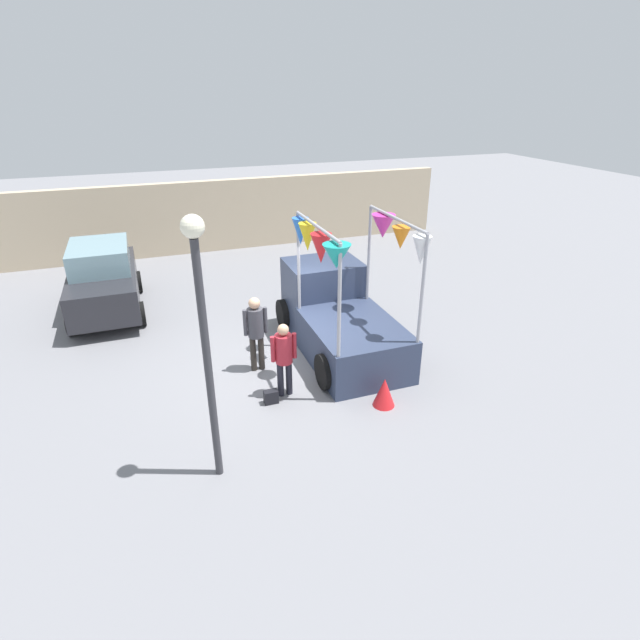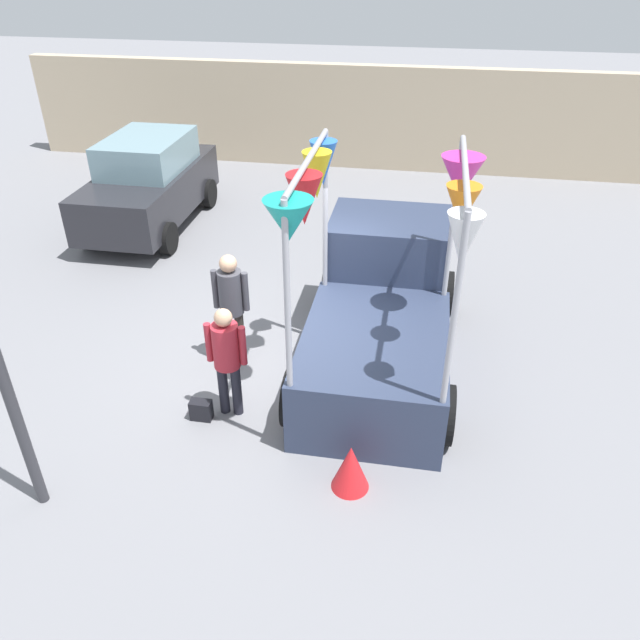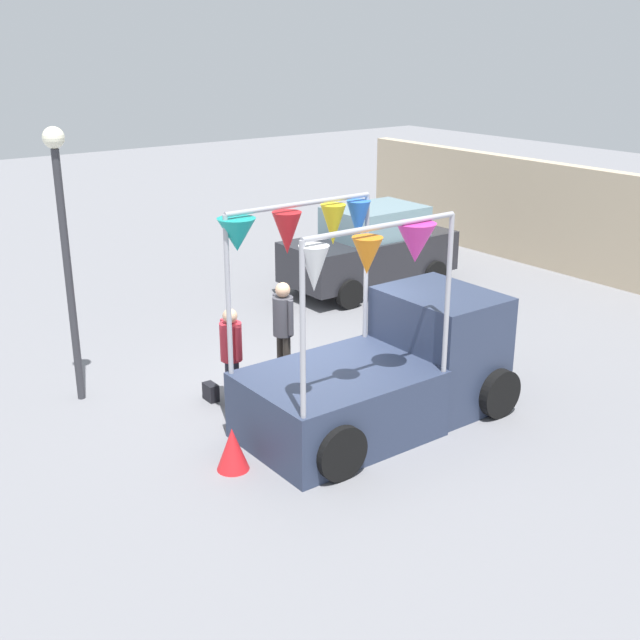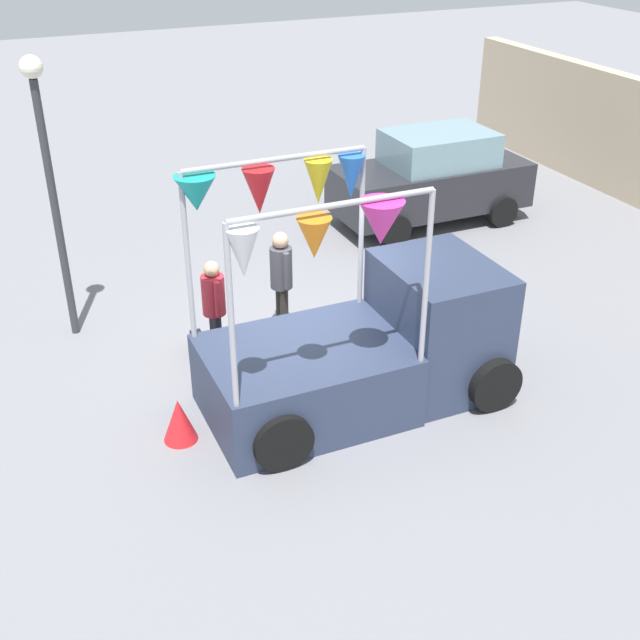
% 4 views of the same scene
% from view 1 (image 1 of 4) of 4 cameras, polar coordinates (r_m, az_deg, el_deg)
% --- Properties ---
extents(ground_plane, '(60.00, 60.00, 0.00)m').
position_cam_1_polar(ground_plane, '(11.36, -3.38, -5.14)').
color(ground_plane, slate).
extents(vendor_truck, '(2.33, 4.06, 3.29)m').
position_cam_1_polar(vendor_truck, '(11.84, 1.94, 1.08)').
color(vendor_truck, '#2D3851').
rests_on(vendor_truck, ground).
extents(parked_car, '(1.88, 4.00, 1.88)m').
position_cam_1_polar(parked_car, '(14.89, -23.51, 4.33)').
color(parked_car, '#26262B').
rests_on(parked_car, ground).
extents(person_customer, '(0.53, 0.34, 1.59)m').
position_cam_1_polar(person_customer, '(9.87, -4.15, -3.83)').
color(person_customer, black).
rests_on(person_customer, ground).
extents(person_vendor, '(0.53, 0.34, 1.72)m').
position_cam_1_polar(person_vendor, '(10.77, -7.36, -0.81)').
color(person_vendor, '#2D2823').
rests_on(person_vendor, ground).
extents(handbag, '(0.28, 0.16, 0.28)m').
position_cam_1_polar(handbag, '(10.06, -5.62, -8.73)').
color(handbag, black).
rests_on(handbag, ground).
extents(street_lamp, '(0.32, 0.32, 4.26)m').
position_cam_1_polar(street_lamp, '(7.18, -13.23, -0.11)').
color(street_lamp, '#333338').
rests_on(street_lamp, ground).
extents(brick_boundary_wall, '(18.00, 0.36, 2.60)m').
position_cam_1_polar(brick_boundary_wall, '(19.46, -11.70, 11.59)').
color(brick_boundary_wall, tan).
rests_on(brick_boundary_wall, ground).
extents(folded_kite_bundle_crimson, '(0.56, 0.56, 0.60)m').
position_cam_1_polar(folded_kite_bundle_crimson, '(9.94, 7.35, -8.18)').
color(folded_kite_bundle_crimson, red).
rests_on(folded_kite_bundle_crimson, ground).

